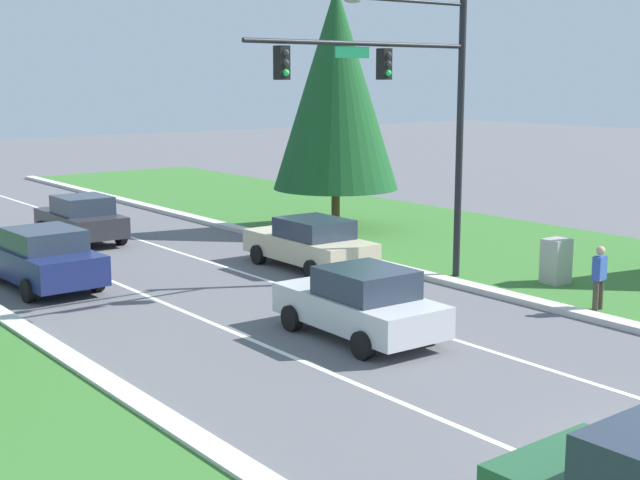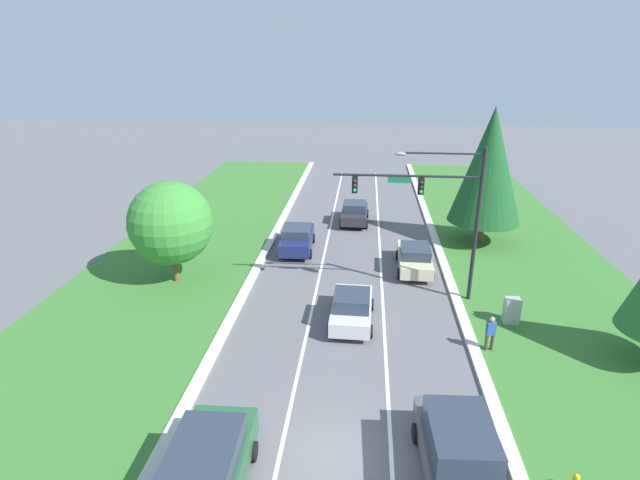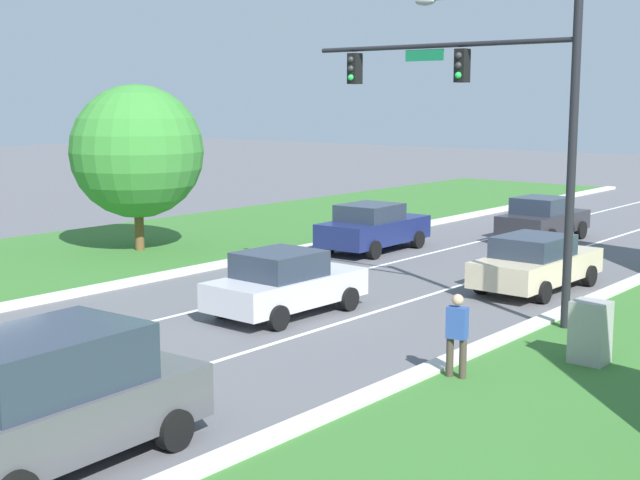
# 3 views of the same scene
# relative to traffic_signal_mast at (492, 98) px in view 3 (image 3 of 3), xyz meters

# --- Properties ---
(lane_stripe_inner_right) EXTENTS (0.14, 81.00, 0.01)m
(lane_stripe_inner_right) POSITION_rel_traffic_signal_mast_xyz_m (-2.44, -11.50, -5.33)
(lane_stripe_inner_right) COLOR white
(lane_stripe_inner_right) RESTS_ON ground_plane
(traffic_signal_mast) EXTENTS (7.29, 0.41, 8.04)m
(traffic_signal_mast) POSITION_rel_traffic_signal_mast_xyz_m (0.00, 0.00, 0.00)
(traffic_signal_mast) COLOR black
(traffic_signal_mast) RESTS_ON ground_plane
(navy_sedan) EXTENTS (2.25, 4.64, 1.69)m
(navy_sedan) POSITION_rel_traffic_signal_mast_xyz_m (-7.88, 6.18, -4.48)
(navy_sedan) COLOR navy
(navy_sedan) RESTS_ON ground_plane
(champagne_sedan) EXTENTS (2.13, 4.69, 1.57)m
(champagne_sedan) POSITION_rel_traffic_signal_mast_xyz_m (-0.48, 3.70, -4.54)
(champagne_sedan) COLOR beige
(champagne_sedan) RESTS_ON ground_plane
(silver_sedan) EXTENTS (2.15, 4.25, 1.62)m
(silver_sedan) POSITION_rel_traffic_signal_mast_xyz_m (-4.01, -2.90, -4.53)
(silver_sedan) COLOR silver
(silver_sedan) RESTS_ON ground_plane
(graphite_suv) EXTENTS (2.42, 4.59, 2.02)m
(graphite_suv) POSITION_rel_traffic_signal_mast_xyz_m (-0.52, -11.94, -4.31)
(graphite_suv) COLOR #4C4C51
(graphite_suv) RESTS_ON ground_plane
(charcoal_sedan) EXTENTS (2.13, 4.26, 1.67)m
(charcoal_sedan) POSITION_rel_traffic_signal_mast_xyz_m (-4.28, 12.14, -4.49)
(charcoal_sedan) COLOR #28282D
(charcoal_sedan) RESTS_ON ground_plane
(utility_cabinet) EXTENTS (0.70, 0.60, 1.34)m
(utility_cabinet) POSITION_rel_traffic_signal_mast_xyz_m (3.59, -2.32, -4.66)
(utility_cabinet) COLOR #9E9E99
(utility_cabinet) RESTS_ON ground_plane
(pedestrian) EXTENTS (0.41, 0.28, 1.69)m
(pedestrian) POSITION_rel_traffic_signal_mast_xyz_m (2.02, -4.83, -4.39)
(pedestrian) COLOR #42382D
(pedestrian) RESTS_ON ground_plane
(oak_near_left_tree) EXTENTS (4.60, 4.60, 5.83)m
(oak_near_left_tree) POSITION_rel_traffic_signal_mast_xyz_m (-14.04, 0.78, -1.81)
(oak_near_left_tree) COLOR brown
(oak_near_left_tree) RESTS_ON ground_plane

